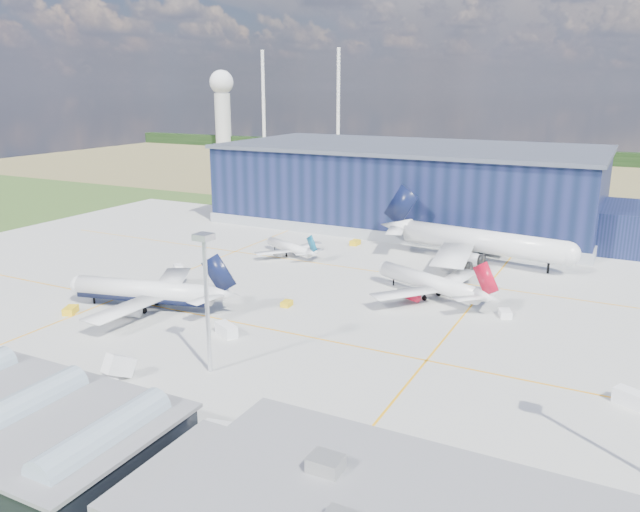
{
  "coord_description": "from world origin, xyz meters",
  "views": [
    {
      "loc": [
        68.13,
        -104.33,
        44.64
      ],
      "look_at": [
        5.91,
        17.05,
        7.57
      ],
      "focal_mm": 35.0,
      "sensor_mm": 36.0,
      "label": 1
    }
  ],
  "objects_px": {
    "gse_tug_a": "(71,310)",
    "gse_tug_b": "(287,304)",
    "gse_cart_b": "(178,267)",
    "car_a": "(165,430)",
    "hangar": "(418,189)",
    "light_mast_center": "(206,281)",
    "gse_van_a": "(226,330)",
    "airliner_red": "(429,273)",
    "airliner_widebody": "(483,230)",
    "gse_van_c": "(220,433)",
    "airliner_navy": "(143,280)",
    "gse_tug_c": "(355,243)",
    "airstair": "(120,371)",
    "gse_van_b": "(633,399)",
    "airliner_regional": "(289,243)",
    "gse_cart_a": "(505,314)",
    "car_b": "(211,444)"
  },
  "relations": [
    {
      "from": "gse_van_c",
      "to": "car_a",
      "type": "relative_size",
      "value": 1.3
    },
    {
      "from": "airliner_regional",
      "to": "gse_tug_c",
      "type": "xyz_separation_m",
      "value": [
        11.3,
        18.77,
        -2.91
      ]
    },
    {
      "from": "light_mast_center",
      "to": "gse_cart_a",
      "type": "height_order",
      "value": "light_mast_center"
    },
    {
      "from": "gse_tug_a",
      "to": "gse_van_b",
      "type": "xyz_separation_m",
      "value": [
        102.76,
        9.85,
        0.44
      ]
    },
    {
      "from": "hangar",
      "to": "gse_van_b",
      "type": "bearing_deg",
      "value": -57.21
    },
    {
      "from": "airliner_red",
      "to": "gse_cart_b",
      "type": "height_order",
      "value": "airliner_red"
    },
    {
      "from": "gse_tug_a",
      "to": "gse_van_b",
      "type": "height_order",
      "value": "gse_van_b"
    },
    {
      "from": "gse_van_b",
      "to": "airliner_red",
      "type": "bearing_deg",
      "value": 76.42
    },
    {
      "from": "airliner_regional",
      "to": "car_b",
      "type": "bearing_deg",
      "value": 137.4
    },
    {
      "from": "light_mast_center",
      "to": "airstair",
      "type": "relative_size",
      "value": 4.75
    },
    {
      "from": "light_mast_center",
      "to": "airstair",
      "type": "height_order",
      "value": "light_mast_center"
    },
    {
      "from": "airliner_regional",
      "to": "gse_tug_b",
      "type": "xyz_separation_m",
      "value": [
        19.92,
        -35.9,
        -3.07
      ]
    },
    {
      "from": "light_mast_center",
      "to": "airliner_widebody",
      "type": "bearing_deg",
      "value": 74.27
    },
    {
      "from": "gse_van_a",
      "to": "gse_van_c",
      "type": "height_order",
      "value": "gse_van_c"
    },
    {
      "from": "gse_tug_a",
      "to": "gse_cart_a",
      "type": "height_order",
      "value": "gse_tug_a"
    },
    {
      "from": "airliner_widebody",
      "to": "hangar",
      "type": "bearing_deg",
      "value": 136.19
    },
    {
      "from": "airliner_navy",
      "to": "hangar",
      "type": "bearing_deg",
      "value": -115.2
    },
    {
      "from": "light_mast_center",
      "to": "gse_van_a",
      "type": "xyz_separation_m",
      "value": [
        -6.59,
        13.74,
        -14.31
      ]
    },
    {
      "from": "airliner_widebody",
      "to": "airliner_red",
      "type": "bearing_deg",
      "value": -88.59
    },
    {
      "from": "airliner_regional",
      "to": "airstair",
      "type": "height_order",
      "value": "airliner_regional"
    },
    {
      "from": "light_mast_center",
      "to": "gse_van_a",
      "type": "bearing_deg",
      "value": 115.6
    },
    {
      "from": "airliner_red",
      "to": "gse_tug_a",
      "type": "relative_size",
      "value": 9.5
    },
    {
      "from": "airliner_widebody",
      "to": "car_b",
      "type": "distance_m",
      "value": 103.86
    },
    {
      "from": "gse_van_a",
      "to": "gse_van_b",
      "type": "height_order",
      "value": "gse_van_b"
    },
    {
      "from": "hangar",
      "to": "gse_tug_c",
      "type": "xyz_separation_m",
      "value": [
        -5.99,
        -37.53,
        -10.86
      ]
    },
    {
      "from": "gse_cart_b",
      "to": "airstair",
      "type": "bearing_deg",
      "value": -111.64
    },
    {
      "from": "gse_tug_a",
      "to": "airstair",
      "type": "relative_size",
      "value": 0.73
    },
    {
      "from": "light_mast_center",
      "to": "car_a",
      "type": "relative_size",
      "value": 6.18
    },
    {
      "from": "airliner_red",
      "to": "car_a",
      "type": "distance_m",
      "value": 71.53
    },
    {
      "from": "gse_van_c",
      "to": "airliner_red",
      "type": "bearing_deg",
      "value": -16.5
    },
    {
      "from": "hangar",
      "to": "light_mast_center",
      "type": "relative_size",
      "value": 6.3
    },
    {
      "from": "gse_van_c",
      "to": "car_b",
      "type": "xyz_separation_m",
      "value": [
        -0.06,
        -2.0,
        -0.58
      ]
    },
    {
      "from": "hangar",
      "to": "gse_cart_a",
      "type": "relative_size",
      "value": 43.01
    },
    {
      "from": "airliner_navy",
      "to": "gse_tug_c",
      "type": "bearing_deg",
      "value": -116.82
    },
    {
      "from": "airliner_widebody",
      "to": "car_b",
      "type": "bearing_deg",
      "value": -87.58
    },
    {
      "from": "airliner_red",
      "to": "gse_van_b",
      "type": "height_order",
      "value": "airliner_red"
    },
    {
      "from": "gse_cart_b",
      "to": "car_a",
      "type": "bearing_deg",
      "value": -104.57
    },
    {
      "from": "airliner_regional",
      "to": "gse_cart_a",
      "type": "height_order",
      "value": "airliner_regional"
    },
    {
      "from": "gse_van_a",
      "to": "gse_cart_b",
      "type": "relative_size",
      "value": 1.8
    },
    {
      "from": "airliner_widebody",
      "to": "gse_cart_b",
      "type": "distance_m",
      "value": 78.86
    },
    {
      "from": "gse_tug_a",
      "to": "gse_cart_a",
      "type": "distance_m",
      "value": 87.96
    },
    {
      "from": "gse_tug_c",
      "to": "airstair",
      "type": "relative_size",
      "value": 0.71
    },
    {
      "from": "airliner_navy",
      "to": "gse_van_a",
      "type": "height_order",
      "value": "airliner_navy"
    },
    {
      "from": "hangar",
      "to": "gse_cart_b",
      "type": "bearing_deg",
      "value": -113.85
    },
    {
      "from": "light_mast_center",
      "to": "gse_van_c",
      "type": "xyz_separation_m",
      "value": [
        13.66,
        -16.0,
        -14.27
      ]
    },
    {
      "from": "gse_tug_a",
      "to": "gse_cart_a",
      "type": "relative_size",
      "value": 1.04
    },
    {
      "from": "hangar",
      "to": "gse_van_c",
      "type": "xyz_separation_m",
      "value": [
        20.85,
        -140.8,
        -10.46
      ]
    },
    {
      "from": "gse_tug_c",
      "to": "car_a",
      "type": "distance_m",
      "value": 107.03
    },
    {
      "from": "gse_tug_a",
      "to": "gse_tug_b",
      "type": "bearing_deg",
      "value": 7.48
    },
    {
      "from": "car_a",
      "to": "car_b",
      "type": "relative_size",
      "value": 1.05
    }
  ]
}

